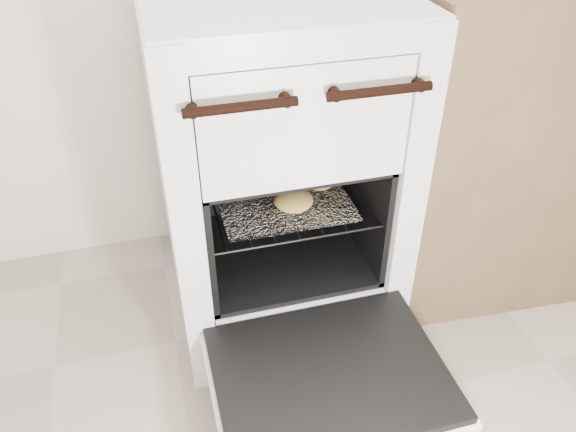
% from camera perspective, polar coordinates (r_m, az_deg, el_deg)
% --- Properties ---
extents(stove, '(0.60, 0.67, 0.92)m').
position_cam_1_polar(stove, '(1.54, -1.44, 4.57)').
color(stove, silver).
rests_on(stove, ground).
extents(oven_door, '(0.54, 0.42, 0.04)m').
position_cam_1_polar(oven_door, '(1.34, 4.23, -15.81)').
color(oven_door, black).
rests_on(oven_door, stove).
extents(oven_rack, '(0.44, 0.42, 0.01)m').
position_cam_1_polar(oven_rack, '(1.51, -0.80, 2.09)').
color(oven_rack, black).
rests_on(oven_rack, stove).
extents(foil_sheet, '(0.34, 0.30, 0.01)m').
position_cam_1_polar(foil_sheet, '(1.49, -0.61, 1.87)').
color(foil_sheet, white).
rests_on(foil_sheet, oven_rack).
extents(baked_rolls, '(0.22, 0.29, 0.05)m').
position_cam_1_polar(baked_rolls, '(1.50, 0.82, 3.45)').
color(baked_rolls, tan).
rests_on(baked_rolls, foil_sheet).
extents(counter, '(0.97, 0.68, 0.94)m').
position_cam_1_polar(counter, '(1.89, 22.83, 8.43)').
color(counter, brown).
rests_on(counter, ground).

